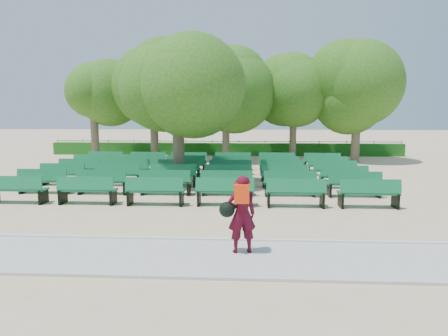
# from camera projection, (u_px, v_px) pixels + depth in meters

# --- Properties ---
(ground) EXTENTS (120.00, 120.00, 0.00)m
(ground) POSITION_uv_depth(u_px,v_px,m) (206.00, 192.00, 15.94)
(ground) COLOR #CEAF89
(paving) EXTENTS (30.00, 2.20, 0.06)m
(paving) POSITION_uv_depth(u_px,v_px,m) (171.00, 257.00, 8.62)
(paving) COLOR #B6B5B1
(paving) RESTS_ON ground
(curb) EXTENTS (30.00, 0.12, 0.10)m
(curb) POSITION_uv_depth(u_px,v_px,m) (180.00, 240.00, 9.75)
(curb) COLOR silver
(curb) RESTS_ON ground
(hedge) EXTENTS (26.00, 0.70, 0.90)m
(hedge) POSITION_uv_depth(u_px,v_px,m) (225.00, 149.00, 29.72)
(hedge) COLOR #1A5C18
(hedge) RESTS_ON ground
(fence) EXTENTS (26.00, 0.10, 1.02)m
(fence) POSITION_uv_depth(u_px,v_px,m) (225.00, 155.00, 30.18)
(fence) COLOR black
(fence) RESTS_ON ground
(tree_line) EXTENTS (21.80, 6.80, 7.04)m
(tree_line) POSITION_uv_depth(u_px,v_px,m) (222.00, 162.00, 25.83)
(tree_line) COLOR #35691C
(tree_line) RESTS_ON ground
(bench_array) EXTENTS (1.99, 0.74, 1.23)m
(bench_array) POSITION_uv_depth(u_px,v_px,m) (203.00, 181.00, 17.87)
(bench_array) COLOR #136F3D
(bench_array) RESTS_ON ground
(tree_among) EXTENTS (4.61, 4.61, 6.26)m
(tree_among) POSITION_uv_depth(u_px,v_px,m) (178.00, 88.00, 16.89)
(tree_among) COLOR brown
(tree_among) RESTS_ON ground
(person) EXTENTS (0.85, 0.54, 1.72)m
(person) POSITION_uv_depth(u_px,v_px,m) (241.00, 213.00, 8.71)
(person) COLOR #470A18
(person) RESTS_ON ground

